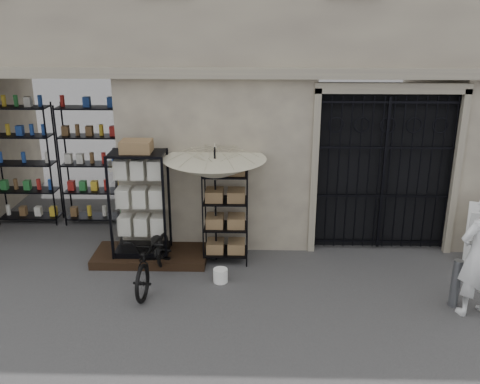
{
  "coord_description": "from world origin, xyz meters",
  "views": [
    {
      "loc": [
        -0.59,
        -7.06,
        4.28
      ],
      "look_at": [
        -0.8,
        1.4,
        1.35
      ],
      "focal_mm": 40.0,
      "sensor_mm": 36.0,
      "label": 1
    }
  ],
  "objects_px": {
    "display_cabinet": "(140,209)",
    "white_bucket": "(220,275)",
    "steel_bollard": "(456,283)",
    "market_umbrella": "(215,163)",
    "bicycle": "(155,283)",
    "wire_rack": "(226,216)",
    "shopkeeper": "(471,312)"
  },
  "relations": [
    {
      "from": "wire_rack",
      "to": "market_umbrella",
      "type": "bearing_deg",
      "value": 179.09
    },
    {
      "from": "bicycle",
      "to": "shopkeeper",
      "type": "bearing_deg",
      "value": -3.52
    },
    {
      "from": "display_cabinet",
      "to": "wire_rack",
      "type": "height_order",
      "value": "display_cabinet"
    },
    {
      "from": "wire_rack",
      "to": "shopkeeper",
      "type": "bearing_deg",
      "value": -23.96
    },
    {
      "from": "market_umbrella",
      "to": "bicycle",
      "type": "relative_size",
      "value": 1.39
    },
    {
      "from": "wire_rack",
      "to": "bicycle",
      "type": "height_order",
      "value": "wire_rack"
    },
    {
      "from": "wire_rack",
      "to": "steel_bollard",
      "type": "distance_m",
      "value": 3.84
    },
    {
      "from": "bicycle",
      "to": "steel_bollard",
      "type": "bearing_deg",
      "value": -1.54
    },
    {
      "from": "display_cabinet",
      "to": "white_bucket",
      "type": "xyz_separation_m",
      "value": [
        1.43,
        -0.77,
        -0.86
      ]
    },
    {
      "from": "wire_rack",
      "to": "steel_bollard",
      "type": "bearing_deg",
      "value": -22.51
    },
    {
      "from": "bicycle",
      "to": "shopkeeper",
      "type": "xyz_separation_m",
      "value": [
        4.85,
        -0.79,
        0.0
      ]
    },
    {
      "from": "white_bucket",
      "to": "display_cabinet",
      "type": "bearing_deg",
      "value": 151.75
    },
    {
      "from": "bicycle",
      "to": "steel_bollard",
      "type": "distance_m",
      "value": 4.7
    },
    {
      "from": "display_cabinet",
      "to": "wire_rack",
      "type": "bearing_deg",
      "value": 9.24
    },
    {
      "from": "wire_rack",
      "to": "white_bucket",
      "type": "bearing_deg",
      "value": -93.26
    },
    {
      "from": "steel_bollard",
      "to": "white_bucket",
      "type": "bearing_deg",
      "value": 169.67
    },
    {
      "from": "bicycle",
      "to": "steel_bollard",
      "type": "relative_size",
      "value": 2.37
    },
    {
      "from": "display_cabinet",
      "to": "bicycle",
      "type": "relative_size",
      "value": 1.12
    },
    {
      "from": "display_cabinet",
      "to": "wire_rack",
      "type": "distance_m",
      "value": 1.48
    },
    {
      "from": "white_bucket",
      "to": "shopkeeper",
      "type": "height_order",
      "value": "white_bucket"
    },
    {
      "from": "market_umbrella",
      "to": "white_bucket",
      "type": "height_order",
      "value": "market_umbrella"
    },
    {
      "from": "display_cabinet",
      "to": "steel_bollard",
      "type": "height_order",
      "value": "display_cabinet"
    },
    {
      "from": "market_umbrella",
      "to": "bicycle",
      "type": "height_order",
      "value": "market_umbrella"
    },
    {
      "from": "wire_rack",
      "to": "bicycle",
      "type": "relative_size",
      "value": 0.96
    },
    {
      "from": "market_umbrella",
      "to": "shopkeeper",
      "type": "xyz_separation_m",
      "value": [
        3.89,
        -1.67,
        -1.79
      ]
    },
    {
      "from": "steel_bollard",
      "to": "shopkeeper",
      "type": "relative_size",
      "value": 0.4
    },
    {
      "from": "display_cabinet",
      "to": "bicycle",
      "type": "bearing_deg",
      "value": -59.7
    },
    {
      "from": "display_cabinet",
      "to": "wire_rack",
      "type": "relative_size",
      "value": 1.16
    },
    {
      "from": "wire_rack",
      "to": "market_umbrella",
      "type": "height_order",
      "value": "market_umbrella"
    },
    {
      "from": "bicycle",
      "to": "steel_bollard",
      "type": "xyz_separation_m",
      "value": [
        4.64,
        -0.59,
        0.38
      ]
    },
    {
      "from": "bicycle",
      "to": "display_cabinet",
      "type": "bearing_deg",
      "value": 118.76
    },
    {
      "from": "market_umbrella",
      "to": "steel_bollard",
      "type": "height_order",
      "value": "market_umbrella"
    }
  ]
}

